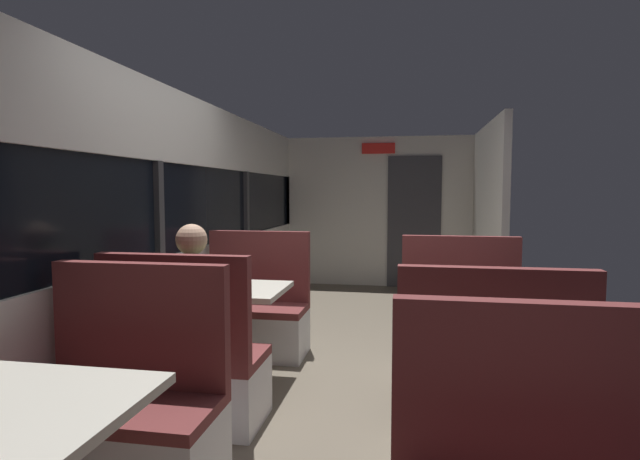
# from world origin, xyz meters

# --- Properties ---
(ground_plane) EXTENTS (3.30, 9.20, 0.02)m
(ground_plane) POSITION_xyz_m (0.00, 0.00, -0.01)
(ground_plane) COLOR #665B4C
(carriage_window_panel_left) EXTENTS (0.09, 8.48, 2.30)m
(carriage_window_panel_left) POSITION_xyz_m (-1.45, 0.00, 1.11)
(carriage_window_panel_left) COLOR beige
(carriage_window_panel_left) RESTS_ON ground_plane
(carriage_end_bulkhead) EXTENTS (2.90, 0.11, 2.30)m
(carriage_end_bulkhead) POSITION_xyz_m (0.06, 4.19, 1.14)
(carriage_end_bulkhead) COLOR beige
(carriage_end_bulkhead) RESTS_ON ground_plane
(carriage_aisle_panel_right) EXTENTS (0.08, 2.40, 2.30)m
(carriage_aisle_panel_right) POSITION_xyz_m (1.45, 3.00, 1.15)
(carriage_aisle_panel_right) COLOR beige
(carriage_aisle_panel_right) RESTS_ON ground_plane
(dining_table_near_window) EXTENTS (0.90, 0.70, 0.74)m
(dining_table_near_window) POSITION_xyz_m (-0.89, -2.09, 0.64)
(dining_table_near_window) COLOR #9E9EA3
(dining_table_near_window) RESTS_ON ground_plane
(bench_near_window_facing_entry) EXTENTS (0.95, 0.50, 1.10)m
(bench_near_window_facing_entry) POSITION_xyz_m (-0.89, -1.39, 0.33)
(bench_near_window_facing_entry) COLOR silver
(bench_near_window_facing_entry) RESTS_ON ground_plane
(dining_table_mid_window) EXTENTS (0.90, 0.70, 0.74)m
(dining_table_mid_window) POSITION_xyz_m (-0.89, 0.01, 0.64)
(dining_table_mid_window) COLOR #9E9EA3
(dining_table_mid_window) RESTS_ON ground_plane
(bench_mid_window_facing_end) EXTENTS (0.95, 0.50, 1.10)m
(bench_mid_window_facing_end) POSITION_xyz_m (-0.89, -0.69, 0.33)
(bench_mid_window_facing_end) COLOR silver
(bench_mid_window_facing_end) RESTS_ON ground_plane
(bench_mid_window_facing_entry) EXTENTS (0.95, 0.50, 1.10)m
(bench_mid_window_facing_entry) POSITION_xyz_m (-0.89, 0.71, 0.33)
(bench_mid_window_facing_entry) COLOR silver
(bench_mid_window_facing_entry) RESTS_ON ground_plane
(dining_table_rear_aisle) EXTENTS (0.90, 0.70, 0.74)m
(dining_table_rear_aisle) POSITION_xyz_m (0.89, -0.19, 0.64)
(dining_table_rear_aisle) COLOR #9E9EA3
(dining_table_rear_aisle) RESTS_ON ground_plane
(bench_rear_aisle_facing_end) EXTENTS (0.95, 0.50, 1.10)m
(bench_rear_aisle_facing_end) POSITION_xyz_m (0.89, -0.89, 0.33)
(bench_rear_aisle_facing_end) COLOR silver
(bench_rear_aisle_facing_end) RESTS_ON ground_plane
(bench_rear_aisle_facing_entry) EXTENTS (0.95, 0.50, 1.10)m
(bench_rear_aisle_facing_entry) POSITION_xyz_m (0.89, 0.51, 0.33)
(bench_rear_aisle_facing_entry) COLOR silver
(bench_rear_aisle_facing_entry) RESTS_ON ground_plane
(seated_passenger) EXTENTS (0.47, 0.55, 1.26)m
(seated_passenger) POSITION_xyz_m (-0.89, -0.62, 0.54)
(seated_passenger) COLOR #26262D
(seated_passenger) RESTS_ON ground_plane
(coffee_cup_primary) EXTENTS (0.07, 0.07, 0.09)m
(coffee_cup_primary) POSITION_xyz_m (0.69, -0.36, 0.79)
(coffee_cup_primary) COLOR #B23333
(coffee_cup_primary) RESTS_ON dining_table_rear_aisle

